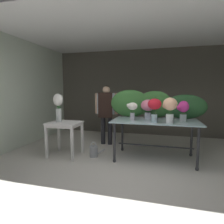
{
  "coord_description": "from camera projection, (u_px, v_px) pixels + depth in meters",
  "views": [
    {
      "loc": [
        0.6,
        -2.51,
        1.48
      ],
      "look_at": [
        -0.41,
        1.3,
        1.02
      ],
      "focal_mm": 30.14,
      "sensor_mm": 36.0,
      "label": 1
    }
  ],
  "objects": [
    {
      "name": "ceiling_slab",
      "position": [
        136.0,
        29.0,
        4.23
      ],
      "size": [
        6.06,
        3.93,
        0.12
      ],
      "primitive_type": "cube",
      "color": "silver",
      "rests_on": "wall_back"
    },
    {
      "name": "vase_ivory_tulips",
      "position": [
        132.0,
        108.0,
        3.93
      ],
      "size": [
        0.23,
        0.21,
        0.37
      ],
      "color": "silver",
      "rests_on": "display_table_glass"
    },
    {
      "name": "florist",
      "position": [
        106.0,
        108.0,
        5.05
      ],
      "size": [
        0.64,
        0.24,
        1.59
      ],
      "color": "#232328",
      "rests_on": "ground"
    },
    {
      "name": "vase_white_roses_tall",
      "position": [
        58.0,
        105.0,
        4.17
      ],
      "size": [
        0.23,
        0.22,
        0.63
      ],
      "color": "silver",
      "rests_on": "side_table_white"
    },
    {
      "name": "display_table_glass",
      "position": [
        155.0,
        126.0,
        3.96
      ],
      "size": [
        1.77,
        0.99,
        0.85
      ],
      "color": "#A8C4CF",
      "rests_on": "ground"
    },
    {
      "name": "side_table_white",
      "position": [
        65.0,
        127.0,
        4.19
      ],
      "size": [
        0.69,
        0.59,
        0.77
      ],
      "color": "white",
      "rests_on": "ground"
    },
    {
      "name": "wall_back",
      "position": [
        143.0,
        93.0,
        6.23
      ],
      "size": [
        5.94,
        0.12,
        2.78
      ],
      "primitive_type": "cube",
      "color": "#5B564C",
      "rests_on": "ground"
    },
    {
      "name": "watering_can",
      "position": [
        94.0,
        151.0,
        4.17
      ],
      "size": [
        0.35,
        0.18,
        0.34
      ],
      "color": "#999EA3",
      "rests_on": "ground"
    },
    {
      "name": "ground_plane",
      "position": [
        135.0,
        151.0,
        4.56
      ],
      "size": [
        8.37,
        8.37,
        0.0
      ],
      "primitive_type": "plane",
      "color": "beige"
    },
    {
      "name": "wall_left",
      "position": [
        27.0,
        93.0,
        5.15
      ],
      "size": [
        0.12,
        3.93,
        2.78
      ],
      "primitive_type": "cube",
      "color": "silver",
      "rests_on": "ground"
    },
    {
      "name": "vase_rosy_hydrangea",
      "position": [
        148.0,
        107.0,
        4.08
      ],
      "size": [
        0.31,
        0.31,
        0.43
      ],
      "color": "silver",
      "rests_on": "display_table_glass"
    },
    {
      "name": "vase_peach_stock",
      "position": [
        170.0,
        107.0,
        3.52
      ],
      "size": [
        0.27,
        0.26,
        0.49
      ],
      "color": "silver",
      "rests_on": "display_table_glass"
    },
    {
      "name": "vase_magenta_anemones",
      "position": [
        183.0,
        109.0,
        3.75
      ],
      "size": [
        0.24,
        0.21,
        0.42
      ],
      "color": "silver",
      "rests_on": "display_table_glass"
    },
    {
      "name": "foliage_backdrop",
      "position": [
        155.0,
        105.0,
        4.28
      ],
      "size": [
        2.13,
        0.26,
        0.64
      ],
      "color": "#387033",
      "rests_on": "display_table_glass"
    },
    {
      "name": "vase_crimson_snapdragons",
      "position": [
        154.0,
        107.0,
        3.68
      ],
      "size": [
        0.27,
        0.27,
        0.47
      ],
      "color": "silver",
      "rests_on": "display_table_glass"
    }
  ]
}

